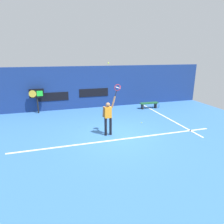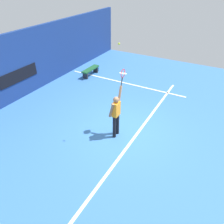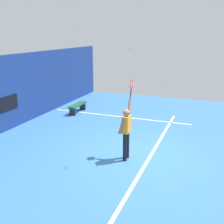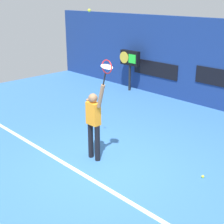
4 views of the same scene
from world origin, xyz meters
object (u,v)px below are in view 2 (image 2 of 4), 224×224
tennis_ball (119,44)px  court_bench (91,70)px  tennis_racket (123,74)px  spare_ball (118,101)px  tennis_player (116,113)px  water_bottle (98,69)px

tennis_ball → court_bench: tennis_ball is taller
tennis_racket → spare_ball: bearing=30.9°
tennis_racket → tennis_ball: tennis_ball is taller
tennis_player → tennis_racket: size_ratio=3.16×
tennis_racket → spare_ball: (1.91, 1.14, -2.33)m
court_bench → water_bottle: court_bench is taller
tennis_racket → tennis_ball: size_ratio=9.22×
tennis_ball → spare_ball: bearing=27.1°
tennis_racket → water_bottle: tennis_racket is taller
tennis_ball → spare_ball: 4.40m
tennis_player → tennis_ball: bearing=-81.5°
tennis_ball → tennis_player: bearing=98.5°
water_bottle → spare_ball: (-2.83, -2.93, -0.09)m
water_bottle → tennis_ball: bearing=-141.4°
tennis_racket → court_bench: (3.87, 4.08, -2.02)m
tennis_racket → court_bench: 5.97m
tennis_racket → water_bottle: 6.64m
water_bottle → court_bench: bearing=-180.0°
tennis_player → water_bottle: size_ratio=8.25×
tennis_player → spare_ball: size_ratio=29.12×
tennis_racket → court_bench: bearing=46.5°
tennis_ball → spare_ball: tennis_ball is taller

